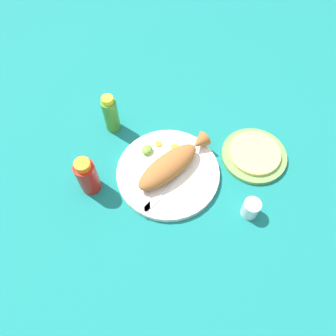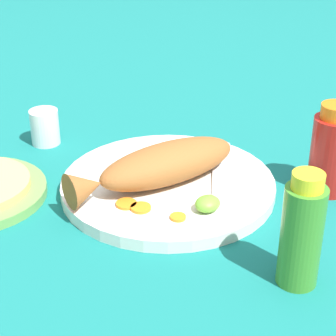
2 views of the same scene
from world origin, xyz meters
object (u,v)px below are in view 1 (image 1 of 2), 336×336
Objects in this scene: hot_sauce_bottle_red at (87,176)px; tortilla_plate at (254,155)px; fried_fish at (172,164)px; salt_cup at (250,209)px; fork_near at (161,194)px; main_plate at (168,173)px; hot_sauce_bottle_green at (111,114)px; fork_far at (146,186)px.

hot_sauce_bottle_red reaches higher than tortilla_plate.
salt_cup is at bearing 106.52° from fried_fish.
salt_cup is at bearing 121.65° from fork_near.
salt_cup is at bearing 115.22° from hot_sauce_bottle_red.
fork_near is at bearing 21.11° from main_plate.
fried_fish reaches higher than fork_near.
tortilla_plate is at bearing 158.46° from fork_near.
main_plate is at bearing -82.91° from salt_cup.
fork_near is 0.91× the size of tortilla_plate.
main_plate is 1.53× the size of tortilla_plate.
hot_sauce_bottle_green is 0.47m from tortilla_plate.
fork_far is at bearing -15.49° from main_plate.
hot_sauce_bottle_green is (-0.12, -0.28, 0.05)m from fork_near.
hot_sauce_bottle_red is at bearing -98.97° from fork_far.
fork_near reaches higher than tortilla_plate.
fork_far is 1.11× the size of hot_sauce_bottle_red.
fried_fish is 0.27m from tortilla_plate.
main_plate is at bearing 135.81° from hot_sauce_bottle_red.
salt_cup is at bearing 89.03° from hot_sauce_bottle_green.
tortilla_plate is (-0.17, 0.43, -0.06)m from hot_sauce_bottle_green.
fork_near is (0.07, 0.03, 0.01)m from main_plate.
hot_sauce_bottle_green is at bearing -83.51° from fried_fish.
hot_sauce_bottle_red is 2.27× the size of salt_cup.
hot_sauce_bottle_green is 0.70× the size of tortilla_plate.
hot_sauce_bottle_green reaches higher than main_plate.
hot_sauce_bottle_red is (0.17, -0.16, 0.05)m from main_plate.
hot_sauce_bottle_red is at bearing -29.90° from fried_fish.
fried_fish is 0.26m from hot_sauce_bottle_green.
hot_sauce_bottle_red reaches higher than main_plate.
fried_fish reaches higher than fork_far.
salt_cup is (-0.03, 0.26, 0.02)m from main_plate.
salt_cup is 0.19m from tortilla_plate.
salt_cup is at bearing 70.90° from fork_far.
tortilla_plate is (-0.18, -0.08, -0.02)m from salt_cup.
fork_far is 0.73× the size of tortilla_plate.
hot_sauce_bottle_red is (0.09, -0.19, 0.04)m from fork_near.
hot_sauce_bottle_green reaches higher than fork_far.
fork_near reaches higher than main_plate.
hot_sauce_bottle_green reaches higher than tortilla_plate.
fork_near is at bearing 115.70° from hot_sauce_bottle_red.
hot_sauce_bottle_red is 0.47m from salt_cup.
fried_fish is at bearing 167.51° from main_plate.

